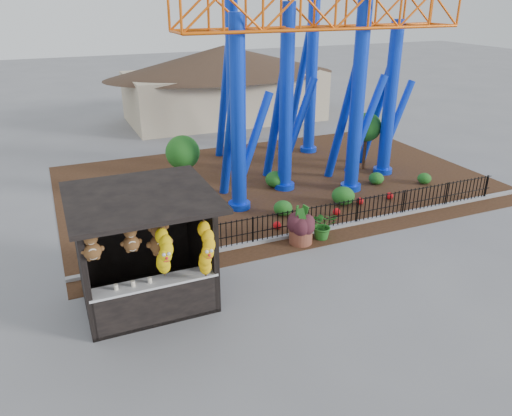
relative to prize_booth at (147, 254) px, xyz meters
name	(u,v)px	position (x,y,z in m)	size (l,w,h in m)	color
ground	(269,298)	(2.98, -0.91, -1.53)	(120.00, 120.00, 0.00)	slate
mulch_bed	(276,182)	(6.98, 7.09, -1.52)	(18.00, 12.00, 0.02)	#331E11
curb	(337,227)	(6.98, 2.09, -1.47)	(18.00, 0.18, 0.12)	gray
prize_booth	(147,254)	(0.00, 0.00, 0.00)	(3.50, 3.40, 3.12)	black
picket_fence	(360,211)	(7.88, 2.09, -1.03)	(12.20, 0.06, 1.00)	black
roller_coaster	(302,24)	(8.10, 7.32, 4.92)	(11.00, 6.37, 10.82)	#0C34DA
terracotta_planter	(301,235)	(5.27, 1.60, -1.24)	(0.77, 0.77, 0.57)	brown
planter_foliage	(301,218)	(5.27, 1.60, -0.63)	(0.70, 0.70, 0.64)	#36151D
potted_plant	(323,225)	(6.11, 1.61, -1.03)	(0.89, 0.77, 0.98)	#2B5519
landscaping	(327,189)	(8.15, 4.75, -1.20)	(8.18, 4.31, 0.71)	#1C5719
pavilion	(224,71)	(8.98, 19.09, 1.54)	(15.00, 15.00, 4.80)	#BFAD8C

